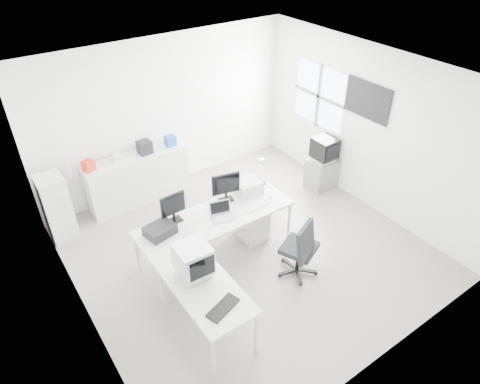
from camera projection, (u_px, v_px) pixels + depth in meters
floor at (247, 249)px, 6.82m from camera, size 5.00×5.00×0.01m
ceiling at (249, 79)px, 5.22m from camera, size 5.00×5.00×0.01m
back_wall at (167, 114)px, 7.70m from camera, size 5.00×0.02×2.80m
left_wall at (70, 243)px, 4.84m from camera, size 0.02×5.00×2.80m
right_wall at (368, 130)px, 7.20m from camera, size 0.02×5.00×2.80m
window at (319, 96)px, 7.88m from camera, size 0.02×1.20×1.10m
wall_picture at (367, 100)px, 6.97m from camera, size 0.04×0.90×0.60m
main_desk at (217, 236)px, 6.52m from camera, size 2.40×0.80×0.75m
side_desk at (206, 308)px, 5.38m from camera, size 0.70×1.40×0.75m
drawer_pedestal at (251, 221)px, 6.93m from camera, size 0.40×0.50×0.60m
inkjet_printer at (160, 230)px, 5.93m from camera, size 0.45×0.38×0.14m
lcd_monitor_small at (173, 208)px, 6.08m from camera, size 0.39×0.24×0.48m
lcd_monitor_large at (226, 188)px, 6.51m from camera, size 0.47×0.27×0.46m
laptop at (222, 213)px, 6.21m from camera, size 0.37×0.37×0.20m
white_keyboard at (257, 206)px, 6.51m from camera, size 0.44×0.16×0.02m
white_mouse at (270, 196)px, 6.67m from camera, size 0.06×0.06×0.06m
laser_printer at (248, 187)px, 6.75m from camera, size 0.43×0.38×0.22m
desk_lamp at (263, 171)px, 6.89m from camera, size 0.20×0.20×0.49m
crt_monitor at (193, 261)px, 5.20m from camera, size 0.44×0.44×0.48m
black_keyboard at (223, 308)px, 4.89m from camera, size 0.46×0.29×0.03m
office_chair at (299, 245)px, 6.12m from camera, size 0.81×0.81×1.05m
tv_cabinet at (321, 174)px, 8.15m from camera, size 0.52×0.43×0.57m
crt_tv at (325, 150)px, 7.86m from camera, size 0.50×0.48×0.45m
sideboard at (138, 178)px, 7.69m from camera, size 1.84×0.46×0.92m
clutter_box_a at (88, 166)px, 7.00m from camera, size 0.22×0.21×0.18m
clutter_box_b at (118, 158)px, 7.24m from camera, size 0.15×0.14×0.14m
clutter_box_c at (145, 147)px, 7.45m from camera, size 0.24×0.22×0.23m
clutter_box_d at (170, 141)px, 7.70m from camera, size 0.19×0.16×0.18m
clutter_bottle at (69, 169)px, 6.87m from camera, size 0.07×0.07×0.22m
filing_cabinet at (57, 208)px, 6.78m from camera, size 0.40×0.47×1.13m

